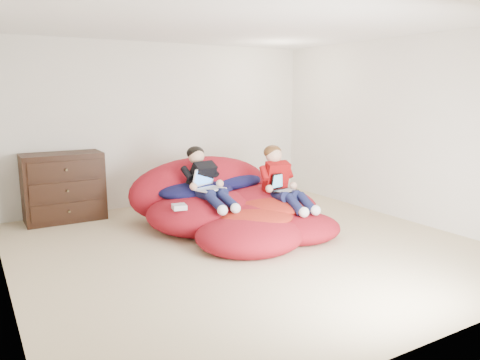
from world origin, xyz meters
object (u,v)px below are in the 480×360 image
at_px(younger_boy, 282,179).
at_px(laptop_black, 283,186).
at_px(dresser, 64,187).
at_px(older_boy, 205,178).
at_px(laptop_white, 207,184).
at_px(beanbag_pile, 231,206).

distance_m(younger_boy, laptop_black, 0.09).
relative_size(dresser, laptop_black, 3.04).
xyz_separation_m(older_boy, laptop_white, (0.00, -0.06, -0.06)).
bearing_deg(older_boy, laptop_black, -25.44).
xyz_separation_m(dresser, older_boy, (1.46, -1.45, 0.22)).
bearing_deg(laptop_black, laptop_white, 157.73).
xyz_separation_m(beanbag_pile, younger_boy, (0.51, -0.43, 0.39)).
bearing_deg(younger_boy, beanbag_pile, 139.81).
xyz_separation_m(beanbag_pile, older_boy, (-0.40, -0.02, 0.42)).
distance_m(beanbag_pile, laptop_black, 0.74).
xyz_separation_m(laptop_white, laptop_black, (0.90, -0.37, -0.06)).
bearing_deg(beanbag_pile, younger_boy, -40.19).
bearing_deg(beanbag_pile, laptop_white, -168.23).
height_order(beanbag_pile, laptop_black, beanbag_pile).
distance_m(younger_boy, laptop_white, 0.96).
distance_m(dresser, beanbag_pile, 2.35).
relative_size(laptop_white, laptop_black, 1.21).
height_order(dresser, laptop_white, dresser).
bearing_deg(younger_boy, laptop_white, 159.08).
bearing_deg(laptop_white, younger_boy, -20.92).
relative_size(beanbag_pile, younger_boy, 2.57).
distance_m(dresser, laptop_black, 3.02).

